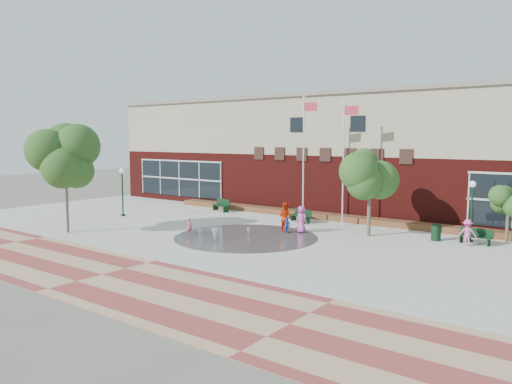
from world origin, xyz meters
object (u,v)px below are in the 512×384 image
Objects in this scene: flagpole_right at (344,156)px; child_splash at (189,226)px; bench_left at (221,207)px; tree_big_left at (65,157)px; flagpole_left at (304,153)px; trash_can at (436,233)px.

flagpole_right is 11.08m from child_splash.
tree_big_left reaches higher than bench_left.
flagpole_left is 1.33× the size of tree_big_left.
child_splash reaches higher than trash_can.
flagpole_right is 7.93× the size of child_splash.
flagpole_right is at bearing 18.56° from bench_left.
flagpole_left is 15.27m from tree_big_left.
bench_left is (-8.04, 0.69, -4.49)m from flagpole_left.
flagpole_left is 9.24m from bench_left.
tree_big_left is at bearing -149.66° from trash_can.
flagpole_left is 9.22× the size of trash_can.
flagpole_left is 1.04× the size of flagpole_right.
bench_left is at bearing 175.53° from trash_can.
flagpole_left is 9.48m from child_splash.
child_splash is at bearing -133.50° from flagpole_right.
flagpole_left reaches higher than child_splash.
child_splash is at bearing -121.23° from flagpole_left.
tree_big_left is at bearing -143.37° from flagpole_right.
flagpole_right is at bearing -155.41° from child_splash.
trash_can is (9.15, -0.66, -4.33)m from flagpole_left.
flagpole_right is 8.90× the size of trash_can.
flagpole_right reaches higher than trash_can.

